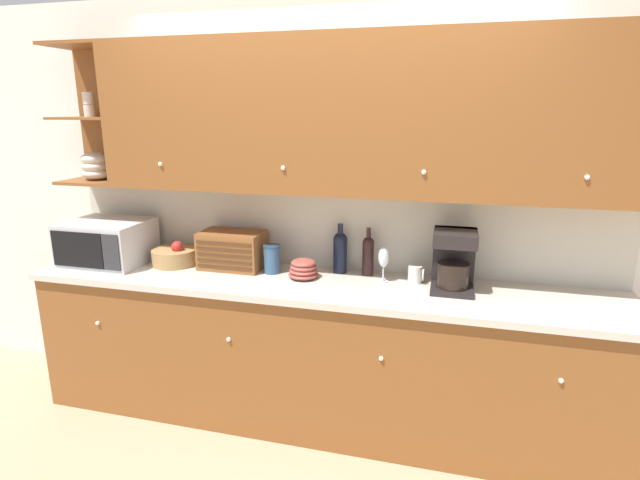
# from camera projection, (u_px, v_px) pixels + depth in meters

# --- Properties ---
(ground_plane) EXTENTS (24.00, 24.00, 0.00)m
(ground_plane) POSITION_uv_depth(u_px,v_px,m) (328.00, 394.00, 3.47)
(ground_plane) COLOR tan
(wall_back) EXTENTS (5.92, 0.06, 2.60)m
(wall_back) POSITION_uv_depth(u_px,v_px,m) (330.00, 210.00, 3.17)
(wall_back) COLOR white
(wall_back) RESTS_ON ground_plane
(counter_unit) EXTENTS (3.54, 0.62, 0.93)m
(counter_unit) POSITION_uv_depth(u_px,v_px,m) (316.00, 352.00, 3.08)
(counter_unit) COLOR brown
(counter_unit) RESTS_ON ground_plane
(backsplash_panel) EXTENTS (3.52, 0.01, 0.52)m
(backsplash_panel) POSITION_uv_depth(u_px,v_px,m) (328.00, 228.00, 3.17)
(backsplash_panel) COLOR beige
(backsplash_panel) RESTS_ON counter_unit
(upper_cabinets) EXTENTS (3.52, 0.36, 0.87)m
(upper_cabinets) POSITION_uv_depth(u_px,v_px,m) (351.00, 117.00, 2.80)
(upper_cabinets) COLOR brown
(upper_cabinets) RESTS_ON backsplash_panel
(microwave) EXTENTS (0.52, 0.43, 0.28)m
(microwave) POSITION_uv_depth(u_px,v_px,m) (107.00, 242.00, 3.29)
(microwave) COLOR silver
(microwave) RESTS_ON counter_unit
(fruit_basket) EXTENTS (0.29, 0.29, 0.17)m
(fruit_basket) POSITION_uv_depth(u_px,v_px,m) (175.00, 256.00, 3.27)
(fruit_basket) COLOR #A87F4C
(fruit_basket) RESTS_ON counter_unit
(bread_box) EXTENTS (0.40, 0.25, 0.24)m
(bread_box) POSITION_uv_depth(u_px,v_px,m) (232.00, 250.00, 3.19)
(bread_box) COLOR brown
(bread_box) RESTS_ON counter_unit
(storage_canister) EXTENTS (0.11, 0.11, 0.18)m
(storage_canister) POSITION_uv_depth(u_px,v_px,m) (272.00, 259.00, 3.10)
(storage_canister) COLOR #33567A
(storage_canister) RESTS_ON counter_unit
(bowl_stack_on_counter) EXTENTS (0.18, 0.18, 0.12)m
(bowl_stack_on_counter) POSITION_uv_depth(u_px,v_px,m) (303.00, 269.00, 3.01)
(bowl_stack_on_counter) COLOR #9E473D
(bowl_stack_on_counter) RESTS_ON counter_unit
(second_wine_bottle) EXTENTS (0.09, 0.09, 0.31)m
(second_wine_bottle) POSITION_uv_depth(u_px,v_px,m) (340.00, 250.00, 3.10)
(second_wine_bottle) COLOR black
(second_wine_bottle) RESTS_ON counter_unit
(wine_bottle) EXTENTS (0.07, 0.07, 0.30)m
(wine_bottle) POSITION_uv_depth(u_px,v_px,m) (368.00, 254.00, 3.05)
(wine_bottle) COLOR black
(wine_bottle) RESTS_ON counter_unit
(wine_glass) EXTENTS (0.06, 0.06, 0.21)m
(wine_glass) POSITION_uv_depth(u_px,v_px,m) (384.00, 258.00, 2.92)
(wine_glass) COLOR silver
(wine_glass) RESTS_ON counter_unit
(mug) EXTENTS (0.09, 0.08, 0.10)m
(mug) POSITION_uv_depth(u_px,v_px,m) (416.00, 274.00, 2.92)
(mug) COLOR silver
(mug) RESTS_ON counter_unit
(coffee_maker) EXTENTS (0.23, 0.25, 0.35)m
(coffee_maker) POSITION_uv_depth(u_px,v_px,m) (454.00, 260.00, 2.79)
(coffee_maker) COLOR black
(coffee_maker) RESTS_ON counter_unit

